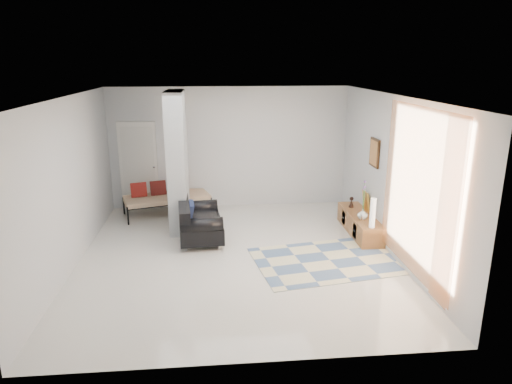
{
  "coord_description": "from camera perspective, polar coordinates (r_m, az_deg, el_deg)",
  "views": [
    {
      "loc": [
        -0.36,
        -7.49,
        3.36
      ],
      "look_at": [
        0.4,
        0.6,
        1.01
      ],
      "focal_mm": 32.0,
      "sensor_mm": 36.0,
      "label": 1
    }
  ],
  "objects": [
    {
      "name": "floor",
      "position": [
        8.22,
        -2.38,
        -8.01
      ],
      "size": [
        6.0,
        6.0,
        0.0
      ],
      "primitive_type": "plane",
      "color": "beige",
      "rests_on": "ground"
    },
    {
      "name": "wall_art",
      "position": [
        9.1,
        14.6,
        4.78
      ],
      "size": [
        0.04,
        0.45,
        0.55
      ],
      "primitive_type": "cube",
      "color": "#311C0D",
      "rests_on": "wall_right"
    },
    {
      "name": "curtain",
      "position": [
        7.29,
        19.47,
        -0.01
      ],
      "size": [
        0.0,
        2.55,
        2.55
      ],
      "primitive_type": "plane",
      "rotation": [
        1.57,
        0.0,
        1.57
      ],
      "color": "orange",
      "rests_on": "wall_right"
    },
    {
      "name": "wall_back",
      "position": [
        10.68,
        -3.33,
        5.53
      ],
      "size": [
        6.0,
        0.0,
        6.0
      ],
      "primitive_type": "plane",
      "rotation": [
        1.57,
        0.0,
        0.0
      ],
      "color": "silver",
      "rests_on": "ground"
    },
    {
      "name": "vase",
      "position": [
        9.06,
        13.18,
        -2.71
      ],
      "size": [
        0.2,
        0.2,
        0.2
      ],
      "primitive_type": "imported",
      "rotation": [
        0.0,
        0.0,
        -0.02
      ],
      "color": "white",
      "rests_on": "media_console"
    },
    {
      "name": "hallway_door",
      "position": [
        10.85,
        -14.46,
        3.16
      ],
      "size": [
        0.85,
        0.06,
        2.04
      ],
      "primitive_type": "cube",
      "color": "silver",
      "rests_on": "floor"
    },
    {
      "name": "bronze_figurine",
      "position": [
        9.73,
        11.83,
        -1.25
      ],
      "size": [
        0.11,
        0.11,
        0.22
      ],
      "primitive_type": null,
      "rotation": [
        0.0,
        0.0,
        -0.02
      ],
      "color": "black",
      "rests_on": "media_console"
    },
    {
      "name": "area_rug",
      "position": [
        8.14,
        9.19,
        -8.41
      ],
      "size": [
        2.8,
        2.1,
        0.01
      ],
      "primitive_type": "cube",
      "rotation": [
        0.0,
        0.0,
        0.17
      ],
      "color": "beige",
      "rests_on": "floor"
    },
    {
      "name": "wall_left",
      "position": [
        8.1,
        -22.31,
        0.9
      ],
      "size": [
        0.0,
        6.0,
        6.0
      ],
      "primitive_type": "plane",
      "rotation": [
        1.57,
        0.0,
        1.57
      ],
      "color": "silver",
      "rests_on": "ground"
    },
    {
      "name": "partition_column",
      "position": [
        9.33,
        -9.78,
        3.77
      ],
      "size": [
        0.35,
        1.2,
        2.8
      ],
      "primitive_type": "cube",
      "color": "#9CA1A3",
      "rests_on": "floor"
    },
    {
      "name": "loveseat",
      "position": [
        8.89,
        -7.34,
        -3.69
      ],
      "size": [
        0.91,
        1.44,
        0.76
      ],
      "rotation": [
        0.0,
        0.0,
        0.08
      ],
      "color": "silver",
      "rests_on": "floor"
    },
    {
      "name": "ceiling",
      "position": [
        7.52,
        -2.63,
        11.85
      ],
      "size": [
        6.0,
        6.0,
        0.0
      ],
      "primitive_type": "plane",
      "rotation": [
        3.14,
        0.0,
        0.0
      ],
      "color": "white",
      "rests_on": "wall_back"
    },
    {
      "name": "media_console",
      "position": [
        9.42,
        12.83,
        -3.86
      ],
      "size": [
        0.45,
        1.72,
        0.8
      ],
      "color": "brown",
      "rests_on": "floor"
    },
    {
      "name": "daybed",
      "position": [
        10.44,
        -11.22,
        -0.58
      ],
      "size": [
        2.01,
        1.28,
        0.77
      ],
      "rotation": [
        0.0,
        0.0,
        0.29
      ],
      "color": "black",
      "rests_on": "floor"
    },
    {
      "name": "cylinder_lamp",
      "position": [
        8.61,
        14.38,
        -2.55
      ],
      "size": [
        0.1,
        0.1,
        0.56
      ],
      "primitive_type": "cylinder",
      "color": "beige",
      "rests_on": "media_console"
    },
    {
      "name": "wall_front",
      "position": [
        4.91,
        -0.67,
        -7.37
      ],
      "size": [
        6.0,
        0.0,
        6.0
      ],
      "primitive_type": "plane",
      "rotation": [
        -1.57,
        0.0,
        0.0
      ],
      "color": "silver",
      "rests_on": "ground"
    },
    {
      "name": "wall_right",
      "position": [
        8.35,
        16.72,
        1.86
      ],
      "size": [
        0.0,
        6.0,
        6.0
      ],
      "primitive_type": "plane",
      "rotation": [
        1.57,
        0.0,
        -1.57
      ],
      "color": "silver",
      "rests_on": "ground"
    }
  ]
}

